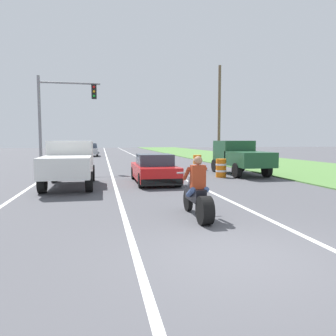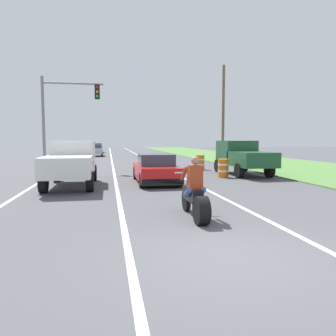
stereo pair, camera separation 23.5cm
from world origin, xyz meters
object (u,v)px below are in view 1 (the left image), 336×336
object	(u,v)px
traffic_light_mast_near	(58,109)
distant_car_far_ahead	(91,150)
distant_car_further_ahead	(91,148)
sports_car_red	(154,170)
pickup_truck_left_lane_white	(70,161)
motorcycle_with_rider	(198,196)
construction_barrel_nearest	(221,168)
construction_barrel_mid	(197,162)
pickup_truck_right_shoulder_dark_green	(240,156)

from	to	relation	value
traffic_light_mast_near	distant_car_far_ahead	bearing A→B (deg)	86.28
traffic_light_mast_near	distant_car_further_ahead	size ratio (longest dim) A/B	1.50
sports_car_red	pickup_truck_left_lane_white	xyz separation A→B (m)	(-3.79, -0.51, 0.48)
motorcycle_with_rider	construction_barrel_nearest	bearing A→B (deg)	65.52
motorcycle_with_rider	sports_car_red	distance (m)	7.15
traffic_light_mast_near	construction_barrel_mid	bearing A→B (deg)	-2.24
pickup_truck_right_shoulder_dark_green	distant_car_far_ahead	world-z (taller)	pickup_truck_right_shoulder_dark_green
motorcycle_with_rider	distant_car_further_ahead	world-z (taller)	motorcycle_with_rider
sports_car_red	pickup_truck_right_shoulder_dark_green	world-z (taller)	pickup_truck_right_shoulder_dark_green
distant_car_far_ahead	distant_car_further_ahead	xyz separation A→B (m)	(-0.21, 10.94, 0.00)
sports_car_red	pickup_truck_right_shoulder_dark_green	size ratio (longest dim) A/B	0.90
motorcycle_with_rider	traffic_light_mast_near	world-z (taller)	traffic_light_mast_near
distant_car_far_ahead	distant_car_further_ahead	world-z (taller)	same
traffic_light_mast_near	construction_barrel_nearest	size ratio (longest dim) A/B	6.00
pickup_truck_right_shoulder_dark_green	distant_car_far_ahead	distance (m)	25.29
motorcycle_with_rider	distant_car_far_ahead	distance (m)	33.54
distant_car_far_ahead	pickup_truck_left_lane_white	bearing A→B (deg)	-90.05
sports_car_red	motorcycle_with_rider	bearing A→B (deg)	-90.18
sports_car_red	distant_car_far_ahead	distance (m)	26.45
sports_car_red	pickup_truck_left_lane_white	bearing A→B (deg)	-172.34
pickup_truck_left_lane_white	traffic_light_mast_near	bearing A→B (deg)	100.16
sports_car_red	distant_car_further_ahead	world-z (taller)	distant_car_further_ahead
motorcycle_with_rider	construction_barrel_nearest	xyz separation A→B (m)	(3.95, 8.67, -0.09)
distant_car_far_ahead	sports_car_red	bearing A→B (deg)	-81.80
motorcycle_with_rider	pickup_truck_right_shoulder_dark_green	bearing A→B (deg)	60.56
construction_barrel_nearest	construction_barrel_mid	xyz separation A→B (m)	(0.05, 4.63, 0.00)
sports_car_red	distant_car_further_ahead	size ratio (longest dim) A/B	1.08
distant_car_further_ahead	traffic_light_mast_near	bearing A→B (deg)	-92.00
construction_barrel_mid	traffic_light_mast_near	bearing A→B (deg)	177.76
construction_barrel_nearest	distant_car_further_ahead	distance (m)	36.47
construction_barrel_nearest	traffic_light_mast_near	bearing A→B (deg)	150.95
pickup_truck_left_lane_white	distant_car_far_ahead	distance (m)	26.69
construction_barrel_nearest	distant_car_far_ahead	bearing A→B (deg)	107.33
motorcycle_with_rider	distant_car_further_ahead	bearing A→B (deg)	95.11
traffic_light_mast_near	construction_barrel_nearest	bearing A→B (deg)	-29.05
sports_car_red	pickup_truck_left_lane_white	size ratio (longest dim) A/B	0.90
traffic_light_mast_near	distant_car_far_ahead	distance (m)	19.97
motorcycle_with_rider	construction_barrel_mid	xyz separation A→B (m)	(4.00, 13.30, -0.09)
motorcycle_with_rider	pickup_truck_left_lane_white	distance (m)	7.65
motorcycle_with_rider	distant_car_far_ahead	xyz separation A→B (m)	(-3.75, 33.33, 0.18)
pickup_truck_left_lane_white	construction_barrel_nearest	xyz separation A→B (m)	(7.72, 2.03, -0.60)
motorcycle_with_rider	distant_car_further_ahead	xyz separation A→B (m)	(-3.96, 44.27, 0.18)
construction_barrel_nearest	construction_barrel_mid	bearing A→B (deg)	89.35
traffic_light_mast_near	distant_car_far_ahead	world-z (taller)	traffic_light_mast_near
pickup_truck_left_lane_white	distant_car_far_ahead	world-z (taller)	pickup_truck_left_lane_white
pickup_truck_right_shoulder_dark_green	traffic_light_mast_near	size ratio (longest dim) A/B	0.80
motorcycle_with_rider	pickup_truck_right_shoulder_dark_green	size ratio (longest dim) A/B	0.46
construction_barrel_nearest	motorcycle_with_rider	bearing A→B (deg)	-114.48
motorcycle_with_rider	sports_car_red	world-z (taller)	motorcycle_with_rider
pickup_truck_right_shoulder_dark_green	construction_barrel_nearest	bearing A→B (deg)	-144.43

